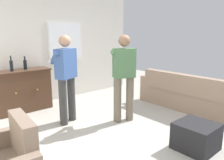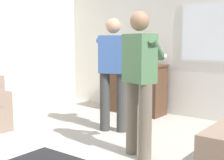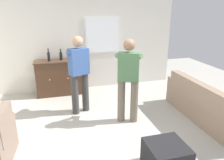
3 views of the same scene
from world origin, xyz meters
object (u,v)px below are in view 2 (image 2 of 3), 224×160
bottle_liquor_amber (125,57)px  person_standing_right (140,77)px  sideboard_cabinet (135,88)px  person_standing_left (113,69)px  bottle_wine_green (141,58)px

bottle_liquor_amber → person_standing_right: (1.49, -1.84, -0.11)m
sideboard_cabinet → person_standing_right: bearing=-55.4°
person_standing_left → sideboard_cabinet: bearing=108.7°
bottle_liquor_amber → bottle_wine_green: bearing=10.3°
bottle_wine_green → person_standing_right: bearing=-58.0°
sideboard_cabinet → bottle_wine_green: size_ratio=4.08×
sideboard_cabinet → bottle_liquor_amber: bottle_liquor_amber is taller
bottle_wine_green → sideboard_cabinet: bearing=-163.6°
person_standing_left → person_standing_right: size_ratio=1.00×
sideboard_cabinet → bottle_liquor_amber: (-0.20, -0.03, 0.58)m
sideboard_cabinet → person_standing_right: (1.28, -1.86, 0.47)m
person_standing_right → sideboard_cabinet: bearing=124.6°
person_standing_left → person_standing_right: (0.88, -0.66, 0.00)m
bottle_wine_green → person_standing_left: (0.30, -1.23, -0.10)m
bottle_liquor_amber → person_standing_right: person_standing_right is taller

